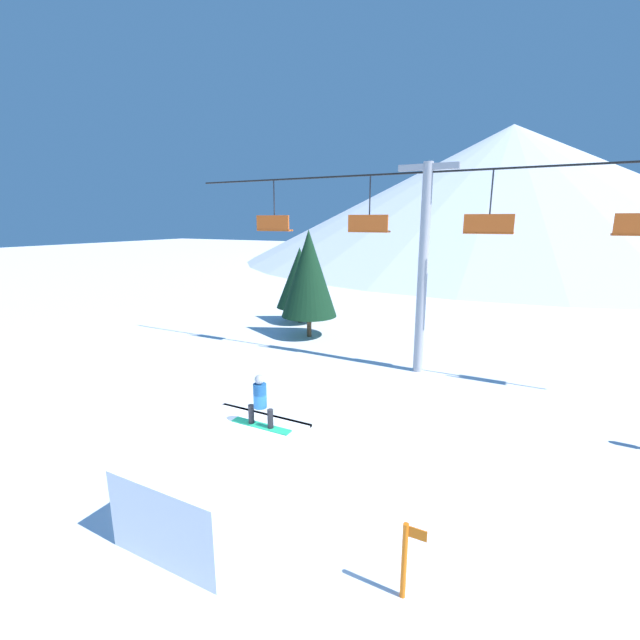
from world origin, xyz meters
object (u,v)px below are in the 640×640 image
object	(u,v)px
snow_ramp	(222,480)
snowboarder	(260,401)
trail_marker	(405,559)
pine_tree_near	(309,274)

from	to	relation	value
snow_ramp	snowboarder	xyz separation A→B (m)	(0.30, 1.13, 1.48)
snowboarder	trail_marker	world-z (taller)	snowboarder
snowboarder	trail_marker	bearing A→B (deg)	-19.91
snow_ramp	snowboarder	size ratio (longest dim) A/B	2.29
pine_tree_near	trail_marker	size ratio (longest dim) A/B	4.06
trail_marker	pine_tree_near	bearing A→B (deg)	124.05
pine_tree_near	trail_marker	world-z (taller)	pine_tree_near
snow_ramp	trail_marker	xyz separation A→B (m)	(4.26, -0.30, -0.05)
snowboarder	pine_tree_near	size ratio (longest dim) A/B	0.26
pine_tree_near	snow_ramp	bearing A→B (deg)	-68.78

